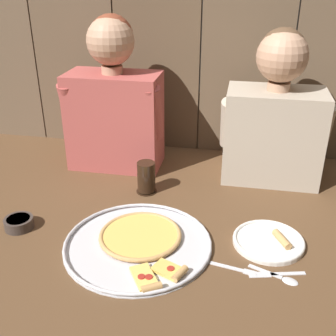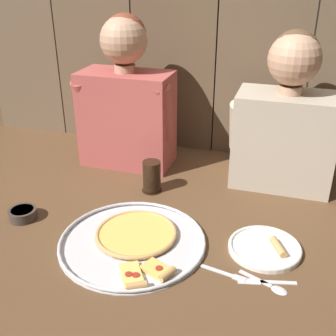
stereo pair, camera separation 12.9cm
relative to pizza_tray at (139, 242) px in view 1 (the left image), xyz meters
The scene contains 11 objects.
ground_plane 0.10m from the pizza_tray, 38.46° to the left, with size 3.20×3.20×0.00m, color brown.
pizza_tray is the anchor object (origin of this frame).
dinner_plate 0.39m from the pizza_tray, 11.39° to the left, with size 0.21×0.21×0.03m.
drinking_glass 0.32m from the pizza_tray, 99.45° to the left, with size 0.08×0.08×0.12m.
dipping_bowl 0.40m from the pizza_tray, behind, with size 0.09×0.09×0.03m.
table_fork 0.29m from the pizza_tray, 11.73° to the right, with size 0.13×0.04×0.01m.
table_knife 0.40m from the pizza_tray, ahead, with size 0.15×0.05×0.01m.
table_spoon 0.42m from the pizza_tray, 10.09° to the right, with size 0.14×0.07×0.01m.
diner_left 0.63m from the pizza_tray, 113.48° to the left, with size 0.40×0.20×0.59m.
diner_right 0.69m from the pizza_tray, 53.27° to the left, with size 0.39×0.21×0.56m.
wooden_backdrop_wall 0.98m from the pizza_tray, 83.86° to the left, with size 2.19×0.03×1.25m.
Camera 1 is at (0.19, -1.04, 0.75)m, focal length 44.28 mm.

